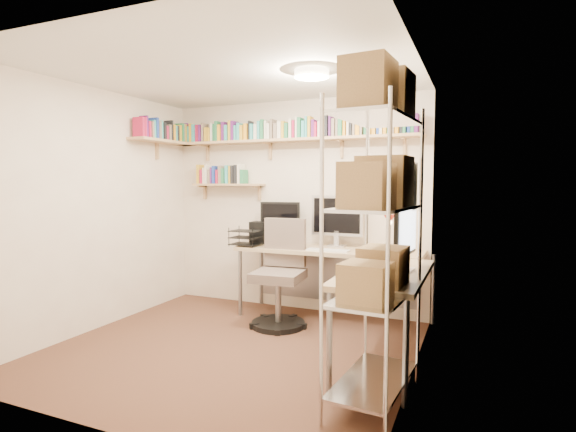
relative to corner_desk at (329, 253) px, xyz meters
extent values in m
plane|color=#4A301F|center=(-0.62, -0.95, -0.79)|extent=(3.20, 3.20, 0.00)
cube|color=beige|center=(-0.62, 0.55, 0.46)|extent=(3.20, 0.04, 2.50)
cube|color=beige|center=(-2.22, -0.95, 0.46)|extent=(0.04, 3.00, 2.50)
cube|color=beige|center=(0.98, -0.95, 0.46)|extent=(0.04, 3.00, 2.50)
cube|color=beige|center=(-0.62, -2.45, 0.46)|extent=(3.20, 0.04, 2.50)
cube|color=silver|center=(-0.62, -0.95, 1.71)|extent=(3.20, 3.00, 0.04)
cube|color=white|center=(0.97, -0.40, 0.76)|extent=(0.01, 0.30, 0.42)
cube|color=silver|center=(0.97, -0.80, 0.71)|extent=(0.01, 0.28, 0.38)
cylinder|color=#FFEAC6|center=(0.08, -0.75, 1.67)|extent=(0.30, 0.30, 0.06)
cube|color=tan|center=(-0.62, 0.43, 1.23)|extent=(3.05, 0.25, 0.03)
cube|color=tan|center=(-2.10, 0.00, 1.23)|extent=(0.25, 1.00, 0.03)
cube|color=tan|center=(-1.47, 0.45, 0.71)|extent=(0.95, 0.20, 0.02)
cube|color=tan|center=(-1.82, 0.49, 1.16)|extent=(0.03, 0.20, 0.20)
cube|color=tan|center=(-0.92, 0.49, 1.16)|extent=(0.03, 0.20, 0.20)
cube|color=tan|center=(-0.02, 0.49, 1.16)|extent=(0.03, 0.20, 0.20)
cube|color=tan|center=(0.68, 0.49, 1.16)|extent=(0.03, 0.20, 0.20)
cube|color=teal|center=(-2.09, 0.43, 1.33)|extent=(0.03, 0.15, 0.18)
cube|color=gold|center=(-2.05, 0.43, 1.36)|extent=(0.04, 0.13, 0.23)
cube|color=teal|center=(-2.01, 0.43, 1.35)|extent=(0.03, 0.12, 0.21)
cube|color=orange|center=(-1.97, 0.43, 1.36)|extent=(0.03, 0.14, 0.24)
cube|color=teal|center=(-1.93, 0.43, 1.36)|extent=(0.04, 0.15, 0.23)
cube|color=#B21740|center=(-1.88, 0.43, 1.36)|extent=(0.04, 0.12, 0.22)
cube|color=#5A1B68|center=(-1.83, 0.43, 1.36)|extent=(0.03, 0.14, 0.22)
cube|color=#7F6E5D|center=(-1.79, 0.43, 1.37)|extent=(0.03, 0.13, 0.24)
cube|color=gold|center=(-1.74, 0.43, 1.34)|extent=(0.04, 0.12, 0.18)
cube|color=gold|center=(-1.70, 0.43, 1.33)|extent=(0.02, 0.14, 0.17)
cube|color=silver|center=(-1.66, 0.43, 1.36)|extent=(0.03, 0.13, 0.23)
cube|color=#28794B|center=(-1.63, 0.43, 1.36)|extent=(0.02, 0.12, 0.22)
cube|color=#28794B|center=(-1.59, 0.43, 1.37)|extent=(0.04, 0.14, 0.25)
cube|color=orange|center=(-1.55, 0.43, 1.35)|extent=(0.04, 0.15, 0.20)
cube|color=#5A1B68|center=(-1.50, 0.43, 1.36)|extent=(0.04, 0.12, 0.24)
cube|color=teal|center=(-1.45, 0.43, 1.34)|extent=(0.04, 0.14, 0.20)
cube|color=gold|center=(-1.40, 0.43, 1.37)|extent=(0.04, 0.12, 0.25)
cube|color=#5A1B68|center=(-1.36, 0.43, 1.37)|extent=(0.04, 0.14, 0.24)
cube|color=teal|center=(-1.32, 0.43, 1.34)|extent=(0.03, 0.15, 0.18)
cube|color=teal|center=(-1.28, 0.43, 1.35)|extent=(0.04, 0.15, 0.21)
cube|color=gold|center=(-1.23, 0.43, 1.34)|extent=(0.04, 0.15, 0.18)
cube|color=orange|center=(-1.18, 0.43, 1.35)|extent=(0.04, 0.14, 0.20)
cube|color=black|center=(-1.13, 0.43, 1.36)|extent=(0.02, 0.11, 0.23)
cube|color=teal|center=(-1.10, 0.43, 1.34)|extent=(0.03, 0.15, 0.19)
cube|color=silver|center=(-1.05, 0.43, 1.34)|extent=(0.04, 0.12, 0.19)
cube|color=teal|center=(-1.00, 0.43, 1.36)|extent=(0.03, 0.14, 0.22)
cube|color=#28794B|center=(-0.96, 0.43, 1.36)|extent=(0.04, 0.14, 0.24)
cube|color=silver|center=(-0.91, 0.43, 1.36)|extent=(0.03, 0.13, 0.22)
cube|color=silver|center=(-0.88, 0.43, 1.34)|extent=(0.04, 0.14, 0.19)
cube|color=#7F6E5D|center=(-0.83, 0.43, 1.36)|extent=(0.03, 0.15, 0.24)
cube|color=#7F6E5D|center=(-0.79, 0.43, 1.34)|extent=(0.04, 0.14, 0.18)
cube|color=silver|center=(-0.73, 0.43, 1.35)|extent=(0.04, 0.15, 0.20)
cube|color=gold|center=(-0.69, 0.43, 1.35)|extent=(0.03, 0.13, 0.20)
cube|color=#28794B|center=(-0.65, 0.43, 1.34)|extent=(0.04, 0.12, 0.18)
cube|color=silver|center=(-0.60, 0.43, 1.36)|extent=(0.03, 0.12, 0.23)
cube|color=#B21740|center=(-0.56, 0.43, 1.35)|extent=(0.03, 0.14, 0.21)
cube|color=silver|center=(-0.52, 0.43, 1.37)|extent=(0.02, 0.13, 0.25)
cube|color=#28794B|center=(-0.49, 0.43, 1.36)|extent=(0.04, 0.14, 0.23)
cube|color=teal|center=(-0.44, 0.43, 1.34)|extent=(0.03, 0.15, 0.19)
cube|color=teal|center=(-0.40, 0.43, 1.37)|extent=(0.03, 0.13, 0.24)
cube|color=gold|center=(-0.36, 0.43, 1.37)|extent=(0.03, 0.13, 0.24)
cube|color=#5A1B68|center=(-0.32, 0.43, 1.35)|extent=(0.04, 0.12, 0.20)
cube|color=#B21740|center=(-0.28, 0.43, 1.33)|extent=(0.03, 0.15, 0.17)
cube|color=silver|center=(-0.25, 0.43, 1.34)|extent=(0.03, 0.11, 0.18)
cube|color=#B21740|center=(-0.21, 0.43, 1.36)|extent=(0.03, 0.12, 0.23)
cube|color=black|center=(-0.17, 0.43, 1.36)|extent=(0.04, 0.14, 0.24)
cube|color=#5A1B68|center=(-0.12, 0.43, 1.37)|extent=(0.02, 0.14, 0.25)
cube|color=#7F6E5D|center=(-0.08, 0.43, 1.35)|extent=(0.03, 0.13, 0.20)
cube|color=#7F6E5D|center=(-0.04, 0.43, 1.35)|extent=(0.03, 0.11, 0.22)
cube|color=#28794B|center=(0.00, 0.43, 1.35)|extent=(0.04, 0.12, 0.22)
cube|color=orange|center=(0.05, 0.43, 1.34)|extent=(0.03, 0.13, 0.19)
cube|color=silver|center=(0.09, 0.43, 1.33)|extent=(0.02, 0.14, 0.17)
cube|color=black|center=(0.12, 0.43, 1.35)|extent=(0.03, 0.13, 0.20)
cube|color=#7F6E5D|center=(0.15, 0.43, 1.34)|extent=(0.03, 0.12, 0.19)
cube|color=orange|center=(0.20, 0.43, 1.34)|extent=(0.04, 0.14, 0.19)
cube|color=#7F6E5D|center=(0.24, 0.43, 1.33)|extent=(0.03, 0.15, 0.17)
cube|color=#28794B|center=(0.29, 0.43, 1.35)|extent=(0.04, 0.11, 0.22)
cube|color=gold|center=(0.33, 0.43, 1.34)|extent=(0.03, 0.14, 0.18)
cube|color=orange|center=(0.37, 0.43, 1.36)|extent=(0.04, 0.15, 0.22)
cube|color=#1E3DA0|center=(0.42, 0.43, 1.36)|extent=(0.03, 0.13, 0.22)
cube|color=silver|center=(0.45, 0.43, 1.36)|extent=(0.03, 0.15, 0.22)
cube|color=orange|center=(0.49, 0.43, 1.34)|extent=(0.04, 0.11, 0.19)
cube|color=teal|center=(0.54, 0.43, 1.34)|extent=(0.04, 0.15, 0.20)
cube|color=#7F6E5D|center=(0.58, 0.43, 1.35)|extent=(0.03, 0.12, 0.21)
cube|color=orange|center=(0.62, 0.43, 1.33)|extent=(0.04, 0.14, 0.17)
cube|color=black|center=(0.66, 0.43, 1.35)|extent=(0.03, 0.14, 0.20)
cube|color=#28794B|center=(0.69, 0.43, 1.34)|extent=(0.03, 0.14, 0.19)
cube|color=#1E3DA0|center=(0.74, 0.43, 1.35)|extent=(0.03, 0.11, 0.21)
cube|color=#28794B|center=(0.77, 0.43, 1.35)|extent=(0.03, 0.13, 0.22)
cube|color=#5A1B68|center=(0.81, 0.43, 1.35)|extent=(0.04, 0.14, 0.20)
cube|color=#B21740|center=(-2.10, -0.43, 1.36)|extent=(0.14, 0.04, 0.22)
cube|color=#B21740|center=(-2.10, -0.39, 1.36)|extent=(0.14, 0.03, 0.23)
cube|color=#5A1B68|center=(-2.10, -0.34, 1.37)|extent=(0.11, 0.03, 0.25)
cube|color=#B21740|center=(-2.10, -0.30, 1.34)|extent=(0.11, 0.03, 0.19)
cube|color=#7F6E5D|center=(-2.10, -0.27, 1.34)|extent=(0.14, 0.03, 0.19)
cube|color=teal|center=(-2.10, -0.22, 1.35)|extent=(0.12, 0.04, 0.21)
cube|color=#1E3DA0|center=(-2.10, -0.18, 1.37)|extent=(0.13, 0.04, 0.25)
cube|color=#7F6E5D|center=(-2.10, -0.13, 1.35)|extent=(0.13, 0.04, 0.22)
cube|color=teal|center=(-2.10, -0.09, 1.36)|extent=(0.11, 0.03, 0.22)
cube|color=black|center=(-2.10, -0.04, 1.35)|extent=(0.12, 0.04, 0.20)
cube|color=#B21740|center=(-2.10, 0.01, 1.33)|extent=(0.12, 0.04, 0.17)
cube|color=#7F6E5D|center=(-2.10, 0.05, 1.34)|extent=(0.13, 0.04, 0.19)
cube|color=black|center=(-2.10, 0.10, 1.37)|extent=(0.13, 0.02, 0.25)
cube|color=orange|center=(-2.10, 0.13, 1.35)|extent=(0.14, 0.03, 0.20)
cube|color=teal|center=(-2.10, 0.17, 1.34)|extent=(0.13, 0.03, 0.19)
cube|color=black|center=(-2.10, 0.21, 1.34)|extent=(0.11, 0.04, 0.20)
cube|color=gold|center=(-2.10, 0.27, 1.35)|extent=(0.11, 0.04, 0.21)
cube|color=#28794B|center=(-2.10, 0.31, 1.37)|extent=(0.12, 0.03, 0.24)
cube|color=#7F6E5D|center=(-2.10, 0.35, 1.36)|extent=(0.11, 0.03, 0.24)
cube|color=#5A1B68|center=(-2.10, 0.39, 1.37)|extent=(0.14, 0.03, 0.25)
cube|color=gold|center=(-2.10, 0.43, 1.37)|extent=(0.12, 0.03, 0.25)
cube|color=gold|center=(-1.88, 0.45, 0.84)|extent=(0.04, 0.14, 0.24)
cube|color=#B21740|center=(-1.84, 0.45, 0.81)|extent=(0.02, 0.14, 0.18)
cube|color=silver|center=(-1.80, 0.45, 0.82)|extent=(0.04, 0.11, 0.20)
cube|color=silver|center=(-1.77, 0.45, 0.84)|extent=(0.02, 0.15, 0.23)
cube|color=#7F6E5D|center=(-1.73, 0.45, 0.81)|extent=(0.03, 0.11, 0.17)
cube|color=#5A1B68|center=(-1.69, 0.45, 0.83)|extent=(0.02, 0.13, 0.21)
cube|color=#1E3DA0|center=(-1.65, 0.45, 0.84)|extent=(0.04, 0.14, 0.22)
cube|color=#B21740|center=(-1.61, 0.45, 0.81)|extent=(0.03, 0.13, 0.17)
cube|color=#7F6E5D|center=(-1.57, 0.45, 0.84)|extent=(0.04, 0.12, 0.22)
cube|color=#28794B|center=(-1.52, 0.45, 0.82)|extent=(0.04, 0.13, 0.19)
cube|color=teal|center=(-1.47, 0.45, 0.84)|extent=(0.04, 0.12, 0.23)
cube|color=gold|center=(-1.42, 0.45, 0.83)|extent=(0.03, 0.13, 0.22)
cube|color=black|center=(-1.38, 0.45, 0.84)|extent=(0.04, 0.14, 0.22)
cube|color=black|center=(-1.33, 0.45, 0.84)|extent=(0.04, 0.15, 0.23)
cube|color=silver|center=(-1.29, 0.45, 0.84)|extent=(0.03, 0.14, 0.24)
cube|color=#28794B|center=(-1.25, 0.45, 0.81)|extent=(0.04, 0.14, 0.17)
cube|color=tan|center=(-0.09, 0.27, -0.01)|extent=(2.05, 0.65, 0.04)
cube|color=tan|center=(0.74, -0.78, -0.01)|extent=(0.65, 1.40, 0.04)
cylinder|color=gray|center=(-1.06, 0.00, -0.41)|extent=(0.04, 0.04, 0.76)
cylinder|color=gray|center=(-1.06, 0.54, -0.41)|extent=(0.04, 0.04, 0.76)
cylinder|color=gray|center=(1.01, 0.54, -0.41)|extent=(0.04, 0.04, 0.76)
cylinder|color=gray|center=(0.47, -1.42, -0.41)|extent=(0.04, 0.04, 0.76)
cylinder|color=gray|center=(1.01, -1.42, -0.41)|extent=(0.04, 0.04, 0.76)
cube|color=gray|center=(-0.09, 0.55, -0.36)|extent=(1.94, 0.02, 0.59)
cube|color=silver|center=(-0.03, 0.40, 0.37)|extent=(0.59, 0.03, 0.45)
cube|color=black|center=(-0.03, 0.38, 0.37)|extent=(0.54, 0.00, 0.39)
cube|color=black|center=(-0.74, 0.40, 0.32)|extent=(0.48, 0.03, 0.37)
cube|color=black|center=(0.89, -0.72, 0.35)|extent=(0.03, 0.63, 0.41)
cube|color=silver|center=(0.87, -0.72, 0.35)|extent=(0.00, 0.56, 0.35)
cube|color=white|center=(-0.03, 0.08, 0.02)|extent=(0.45, 0.14, 0.02)
cube|color=white|center=(0.58, -0.72, 0.02)|extent=(0.14, 0.43, 0.02)
cylinder|color=#AA1F0E|center=(0.58, 0.27, 0.02)|extent=(0.11, 0.11, 0.02)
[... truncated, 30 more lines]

